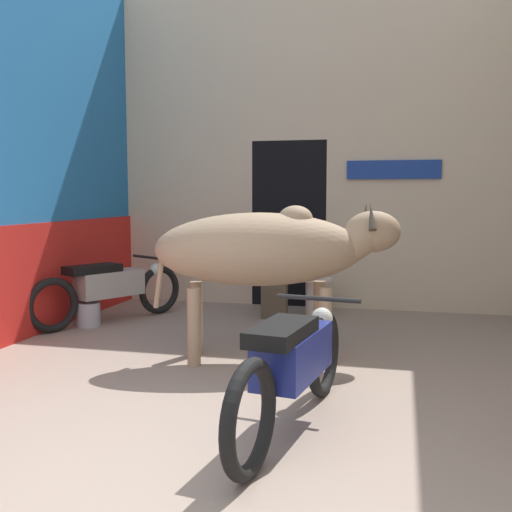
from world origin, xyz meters
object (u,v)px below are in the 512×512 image
motorcycle_near (293,362)px  plastic_stool (317,296)px  motorcycle_far (109,287)px  cow (270,250)px  shopkeeper_seated (277,263)px  bucket (88,314)px

motorcycle_near → plastic_stool: bearing=95.6°
motorcycle_far → plastic_stool: size_ratio=3.84×
cow → shopkeeper_seated: 1.84m
cow → bucket: 2.47m
cow → plastic_stool: (0.14, 1.94, -0.71)m
motorcycle_near → bucket: (-2.66, 2.30, -0.29)m
cow → plastic_stool: 2.07m
plastic_stool → bucket: 2.59m
bucket → plastic_stool: bearing=26.0°
motorcycle_far → bucket: size_ratio=6.65×
shopkeeper_seated → plastic_stool: shopkeeper_seated is taller
bucket → motorcycle_near: bearing=-40.9°
motorcycle_near → bucket: 3.53m
motorcycle_far → plastic_stool: bearing=22.7°
cow → bucket: size_ratio=8.27×
cow → bucket: (-2.19, 0.81, -0.82)m
cow → motorcycle_far: size_ratio=1.24×
cow → shopkeeper_seated: size_ratio=1.78×
cow → motorcycle_near: size_ratio=1.10×
motorcycle_near → cow: bearing=107.6°
motorcycle_far → shopkeeper_seated: size_ratio=1.44×
shopkeeper_seated → bucket: 2.17m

